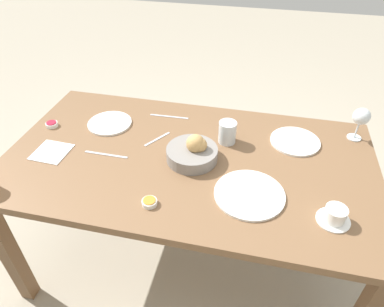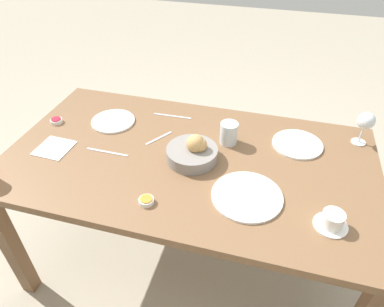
{
  "view_description": "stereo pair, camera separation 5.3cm",
  "coord_description": "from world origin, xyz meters",
  "px_view_note": "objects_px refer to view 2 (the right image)",
  "views": [
    {
      "loc": [
        -0.27,
        1.11,
        1.65
      ],
      "look_at": [
        -0.02,
        0.01,
        0.75
      ],
      "focal_mm": 32.0,
      "sensor_mm": 36.0,
      "label": 1
    },
    {
      "loc": [
        -0.32,
        1.1,
        1.65
      ],
      "look_at": [
        -0.02,
        0.01,
        0.75
      ],
      "focal_mm": 32.0,
      "sensor_mm": 36.0,
      "label": 2
    }
  ],
  "objects_px": {
    "napkin": "(54,148)",
    "jam_bowl_berry": "(56,121)",
    "wine_glass": "(366,122)",
    "fork_silver": "(172,116)",
    "water_tumbler": "(229,133)",
    "spoon_coffee": "(159,138)",
    "bread_basket": "(193,152)",
    "knife_silver": "(107,152)",
    "plate_far_center": "(247,196)",
    "coffee_cup": "(332,221)",
    "plate_near_left": "(297,144)",
    "plate_near_right": "(113,121)",
    "jam_bowl_honey": "(146,201)"
  },
  "relations": [
    {
      "from": "bread_basket",
      "to": "napkin",
      "type": "distance_m",
      "value": 0.62
    },
    {
      "from": "water_tumbler",
      "to": "plate_near_right",
      "type": "bearing_deg",
      "value": -1.51
    },
    {
      "from": "bread_basket",
      "to": "plate_near_left",
      "type": "height_order",
      "value": "bread_basket"
    },
    {
      "from": "plate_far_center",
      "to": "spoon_coffee",
      "type": "xyz_separation_m",
      "value": [
        0.45,
        -0.27,
        -0.0
      ]
    },
    {
      "from": "bread_basket",
      "to": "plate_near_right",
      "type": "height_order",
      "value": "bread_basket"
    },
    {
      "from": "wine_glass",
      "to": "fork_silver",
      "type": "xyz_separation_m",
      "value": [
        0.89,
        0.01,
        -0.11
      ]
    },
    {
      "from": "knife_silver",
      "to": "water_tumbler",
      "type": "bearing_deg",
      "value": -156.74
    },
    {
      "from": "jam_bowl_berry",
      "to": "fork_silver",
      "type": "distance_m",
      "value": 0.57
    },
    {
      "from": "plate_near_right",
      "to": "plate_far_center",
      "type": "distance_m",
      "value": 0.79
    },
    {
      "from": "plate_far_center",
      "to": "knife_silver",
      "type": "xyz_separation_m",
      "value": [
        0.63,
        -0.11,
        -0.0
      ]
    },
    {
      "from": "jam_bowl_honey",
      "to": "spoon_coffee",
      "type": "distance_m",
      "value": 0.41
    },
    {
      "from": "plate_near_left",
      "to": "napkin",
      "type": "distance_m",
      "value": 1.09
    },
    {
      "from": "plate_near_right",
      "to": "jam_bowl_honey",
      "type": "relative_size",
      "value": 3.74
    },
    {
      "from": "plate_far_center",
      "to": "spoon_coffee",
      "type": "height_order",
      "value": "plate_far_center"
    },
    {
      "from": "bread_basket",
      "to": "coffee_cup",
      "type": "height_order",
      "value": "bread_basket"
    },
    {
      "from": "coffee_cup",
      "to": "napkin",
      "type": "relative_size",
      "value": 0.77
    },
    {
      "from": "plate_near_right",
      "to": "jam_bowl_berry",
      "type": "bearing_deg",
      "value": 16.52
    },
    {
      "from": "jam_bowl_honey",
      "to": "fork_silver",
      "type": "distance_m",
      "value": 0.6
    },
    {
      "from": "fork_silver",
      "to": "plate_near_left",
      "type": "bearing_deg",
      "value": 172.52
    },
    {
      "from": "bread_basket",
      "to": "spoon_coffee",
      "type": "relative_size",
      "value": 1.67
    },
    {
      "from": "bread_basket",
      "to": "wine_glass",
      "type": "distance_m",
      "value": 0.77
    },
    {
      "from": "fork_silver",
      "to": "wine_glass",
      "type": "bearing_deg",
      "value": -179.18
    },
    {
      "from": "coffee_cup",
      "to": "spoon_coffee",
      "type": "height_order",
      "value": "coffee_cup"
    },
    {
      "from": "plate_near_left",
      "to": "plate_near_right",
      "type": "distance_m",
      "value": 0.89
    },
    {
      "from": "coffee_cup",
      "to": "knife_silver",
      "type": "xyz_separation_m",
      "value": [
        0.93,
        -0.17,
        -0.03
      ]
    },
    {
      "from": "jam_bowl_honey",
      "to": "knife_silver",
      "type": "xyz_separation_m",
      "value": [
        0.28,
        -0.24,
        -0.01
      ]
    },
    {
      "from": "knife_silver",
      "to": "spoon_coffee",
      "type": "bearing_deg",
      "value": -138.96
    },
    {
      "from": "coffee_cup",
      "to": "plate_far_center",
      "type": "bearing_deg",
      "value": -11.45
    },
    {
      "from": "plate_near_left",
      "to": "plate_near_right",
      "type": "xyz_separation_m",
      "value": [
        0.88,
        0.05,
        0.0
      ]
    },
    {
      "from": "plate_near_right",
      "to": "jam_bowl_berry",
      "type": "distance_m",
      "value": 0.28
    },
    {
      "from": "water_tumbler",
      "to": "fork_silver",
      "type": "distance_m",
      "value": 0.35
    },
    {
      "from": "water_tumbler",
      "to": "spoon_coffee",
      "type": "distance_m",
      "value": 0.32
    },
    {
      "from": "plate_far_center",
      "to": "jam_bowl_honey",
      "type": "xyz_separation_m",
      "value": [
        0.35,
        0.13,
        0.01
      ]
    },
    {
      "from": "knife_silver",
      "to": "napkin",
      "type": "relative_size",
      "value": 1.3
    },
    {
      "from": "napkin",
      "to": "bread_basket",
      "type": "bearing_deg",
      "value": -171.42
    },
    {
      "from": "knife_silver",
      "to": "fork_silver",
      "type": "bearing_deg",
      "value": -117.22
    },
    {
      "from": "plate_far_center",
      "to": "water_tumbler",
      "type": "bearing_deg",
      "value": -67.55
    },
    {
      "from": "water_tumbler",
      "to": "jam_bowl_berry",
      "type": "distance_m",
      "value": 0.85
    },
    {
      "from": "plate_near_left",
      "to": "knife_silver",
      "type": "height_order",
      "value": "plate_near_left"
    },
    {
      "from": "wine_glass",
      "to": "jam_bowl_honey",
      "type": "distance_m",
      "value": 1.0
    },
    {
      "from": "napkin",
      "to": "jam_bowl_honey",
      "type": "bearing_deg",
      "value": 158.93
    },
    {
      "from": "coffee_cup",
      "to": "jam_bowl_honey",
      "type": "distance_m",
      "value": 0.65
    },
    {
      "from": "wine_glass",
      "to": "plate_far_center",
      "type": "bearing_deg",
      "value": 47.49
    },
    {
      "from": "plate_near_left",
      "to": "plate_far_center",
      "type": "height_order",
      "value": "same"
    },
    {
      "from": "plate_near_right",
      "to": "napkin",
      "type": "distance_m",
      "value": 0.31
    },
    {
      "from": "plate_far_center",
      "to": "coffee_cup",
      "type": "bearing_deg",
      "value": 168.55
    },
    {
      "from": "fork_silver",
      "to": "napkin",
      "type": "bearing_deg",
      "value": 42.9
    },
    {
      "from": "plate_far_center",
      "to": "napkin",
      "type": "xyz_separation_m",
      "value": [
        0.87,
        -0.07,
        -0.0
      ]
    },
    {
      "from": "napkin",
      "to": "jam_bowl_berry",
      "type": "bearing_deg",
      "value": -60.14
    },
    {
      "from": "plate_near_left",
      "to": "knife_silver",
      "type": "distance_m",
      "value": 0.85
    }
  ]
}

